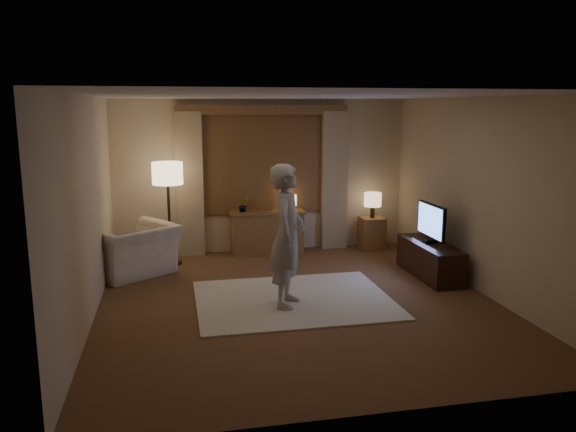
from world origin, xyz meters
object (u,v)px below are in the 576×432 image
object	(u,v)px
armchair	(132,250)
person	(287,236)
sideboard	(267,233)
side_table	(372,233)
tv_stand	(430,260)

from	to	relation	value
armchair	person	world-z (taller)	person
person	sideboard	bearing A→B (deg)	18.16
sideboard	person	world-z (taller)	person
side_table	tv_stand	distance (m)	1.77
sideboard	tv_stand	bearing A→B (deg)	-40.28
sideboard	armchair	world-z (taller)	armchair
tv_stand	person	distance (m)	2.54
armchair	person	distance (m)	2.73
sideboard	armchair	distance (m)	2.33
side_table	person	world-z (taller)	person
armchair	tv_stand	distance (m)	4.41
sideboard	armchair	xyz separation A→B (m)	(-2.18, -0.83, 0.03)
armchair	tv_stand	bearing A→B (deg)	131.36
side_table	person	distance (m)	3.35
sideboard	side_table	size ratio (longest dim) A/B	2.14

